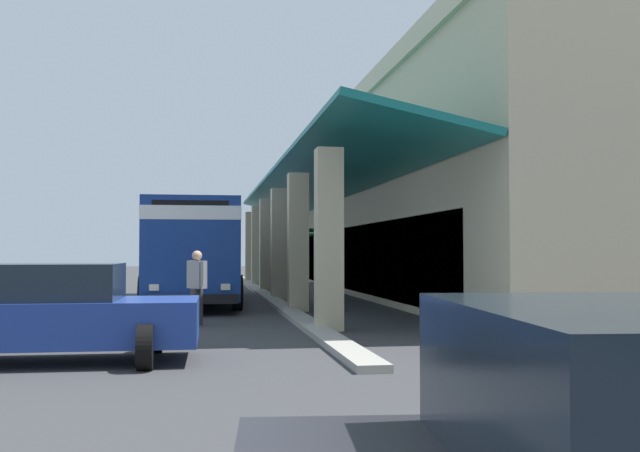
# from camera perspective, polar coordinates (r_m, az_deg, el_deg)

# --- Properties ---
(ground) EXTENTS (120.00, 120.00, 0.00)m
(ground) POSITION_cam_1_polar(r_m,az_deg,el_deg) (27.17, 6.11, -5.46)
(ground) COLOR #38383A
(curb_strip) EXTENTS (36.50, 0.50, 0.12)m
(curb_strip) POSITION_cam_1_polar(r_m,az_deg,el_deg) (28.14, -4.38, -5.23)
(curb_strip) COLOR #9E998E
(curb_strip) RESTS_ON ground
(plaza_building) EXTENTS (30.72, 16.25, 7.56)m
(plaza_building) POSITION_cam_1_polar(r_m,az_deg,el_deg) (30.51, 13.97, 2.08)
(plaza_building) COLOR #C6B793
(plaza_building) RESTS_ON ground
(transit_bus) EXTENTS (11.21, 2.86, 3.34)m
(transit_bus) POSITION_cam_1_polar(r_m,az_deg,el_deg) (24.61, -9.76, -1.49)
(transit_bus) COLOR navy
(transit_bus) RESTS_ON ground
(parked_sedan_blue) EXTENTS (2.49, 4.43, 1.47)m
(parked_sedan_blue) POSITION_cam_1_polar(r_m,az_deg,el_deg) (11.77, -20.49, -6.24)
(parked_sedan_blue) COLOR navy
(parked_sedan_blue) RESTS_ON ground
(pedestrian) EXTENTS (0.63, 0.46, 1.67)m
(pedestrian) POSITION_cam_1_polar(r_m,az_deg,el_deg) (16.80, -9.47, -4.39)
(pedestrian) COLOR #38383D
(pedestrian) RESTS_ON ground
(potted_palm) EXTENTS (1.49, 1.67, 2.44)m
(potted_palm) POSITION_cam_1_polar(r_m,az_deg,el_deg) (24.50, 0.23, -4.26)
(potted_palm) COLOR gray
(potted_palm) RESTS_ON ground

